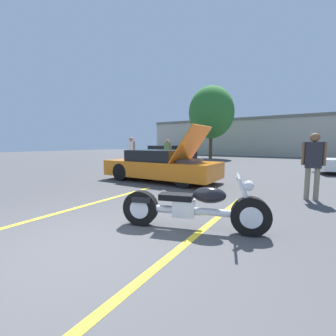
{
  "coord_description": "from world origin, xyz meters",
  "views": [
    {
      "loc": [
        2.49,
        -1.79,
        1.42
      ],
      "look_at": [
        -0.51,
        3.02,
        0.8
      ],
      "focal_mm": 24.0,
      "sensor_mm": 36.0,
      "label": 1
    }
  ],
  "objects_px": {
    "tree_background": "(211,113)",
    "show_car_hood_open": "(161,166)",
    "spectator_by_show_car": "(168,151)",
    "parked_car_left_row": "(166,154)",
    "spectator_near_motorcycle": "(131,150)",
    "motorcycle": "(192,207)",
    "spectator_midground": "(313,161)"
  },
  "relations": [
    {
      "from": "motorcycle",
      "to": "show_car_hood_open",
      "type": "xyz_separation_m",
      "value": [
        -3.12,
        3.78,
        0.21
      ]
    },
    {
      "from": "tree_background",
      "to": "spectator_by_show_car",
      "type": "xyz_separation_m",
      "value": [
        0.87,
        -9.2,
        -3.37
      ]
    },
    {
      "from": "tree_background",
      "to": "parked_car_left_row",
      "type": "xyz_separation_m",
      "value": [
        -1.35,
        -5.97,
        -3.75
      ]
    },
    {
      "from": "spectator_near_motorcycle",
      "to": "parked_car_left_row",
      "type": "bearing_deg",
      "value": 101.32
    },
    {
      "from": "motorcycle",
      "to": "spectator_by_show_car",
      "type": "bearing_deg",
      "value": 106.95
    },
    {
      "from": "spectator_near_motorcycle",
      "to": "spectator_midground",
      "type": "relative_size",
      "value": 1.06
    },
    {
      "from": "show_car_hood_open",
      "to": "spectator_by_show_car",
      "type": "height_order",
      "value": "show_car_hood_open"
    },
    {
      "from": "motorcycle",
      "to": "parked_car_left_row",
      "type": "height_order",
      "value": "parked_car_left_row"
    },
    {
      "from": "parked_car_left_row",
      "to": "spectator_by_show_car",
      "type": "height_order",
      "value": "spectator_by_show_car"
    },
    {
      "from": "parked_car_left_row",
      "to": "spectator_midground",
      "type": "xyz_separation_m",
      "value": [
        9.49,
        -8.04,
        0.4
      ]
    },
    {
      "from": "show_car_hood_open",
      "to": "spectator_by_show_car",
      "type": "distance_m",
      "value": 5.06
    },
    {
      "from": "spectator_near_motorcycle",
      "to": "spectator_midground",
      "type": "distance_m",
      "value": 8.94
    },
    {
      "from": "tree_background",
      "to": "spectator_near_motorcycle",
      "type": "xyz_separation_m",
      "value": [
        -0.32,
        -11.1,
        -3.29
      ]
    },
    {
      "from": "show_car_hood_open",
      "to": "spectator_near_motorcycle",
      "type": "height_order",
      "value": "show_car_hood_open"
    },
    {
      "from": "tree_background",
      "to": "show_car_hood_open",
      "type": "distance_m",
      "value": 14.49
    },
    {
      "from": "motorcycle",
      "to": "show_car_hood_open",
      "type": "height_order",
      "value": "show_car_hood_open"
    },
    {
      "from": "tree_background",
      "to": "motorcycle",
      "type": "xyz_separation_m",
      "value": [
        6.46,
        -17.37,
        -3.98
      ]
    },
    {
      "from": "spectator_near_motorcycle",
      "to": "tree_background",
      "type": "bearing_deg",
      "value": 88.36
    },
    {
      "from": "motorcycle",
      "to": "parked_car_left_row",
      "type": "bearing_deg",
      "value": 106.96
    },
    {
      "from": "spectator_near_motorcycle",
      "to": "spectator_by_show_car",
      "type": "bearing_deg",
      "value": 58.16
    },
    {
      "from": "parked_car_left_row",
      "to": "spectator_near_motorcycle",
      "type": "height_order",
      "value": "spectator_near_motorcycle"
    },
    {
      "from": "parked_car_left_row",
      "to": "spectator_by_show_car",
      "type": "distance_m",
      "value": 3.93
    },
    {
      "from": "tree_background",
      "to": "motorcycle",
      "type": "relative_size",
      "value": 2.9
    },
    {
      "from": "motorcycle",
      "to": "parked_car_left_row",
      "type": "relative_size",
      "value": 0.5
    },
    {
      "from": "tree_background",
      "to": "spectator_near_motorcycle",
      "type": "relative_size",
      "value": 3.84
    },
    {
      "from": "motorcycle",
      "to": "spectator_midground",
      "type": "relative_size",
      "value": 1.4
    },
    {
      "from": "tree_background",
      "to": "parked_car_left_row",
      "type": "relative_size",
      "value": 1.44
    },
    {
      "from": "show_car_hood_open",
      "to": "spectator_by_show_car",
      "type": "relative_size",
      "value": 2.62
    },
    {
      "from": "tree_background",
      "to": "spectator_by_show_car",
      "type": "bearing_deg",
      "value": -84.62
    },
    {
      "from": "show_car_hood_open",
      "to": "spectator_near_motorcycle",
      "type": "xyz_separation_m",
      "value": [
        -3.66,
        2.49,
        0.48
      ]
    },
    {
      "from": "tree_background",
      "to": "parked_car_left_row",
      "type": "bearing_deg",
      "value": -102.72
    },
    {
      "from": "spectator_near_motorcycle",
      "to": "spectator_by_show_car",
      "type": "xyz_separation_m",
      "value": [
        1.18,
        1.91,
        -0.07
      ]
    }
  ]
}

